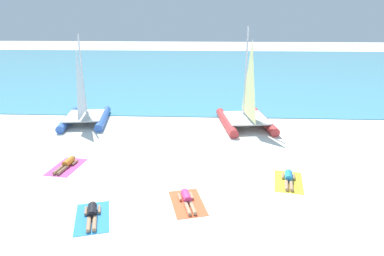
# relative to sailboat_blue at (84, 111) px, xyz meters

# --- Properties ---
(ground_plane) EXTENTS (120.00, 120.00, 0.00)m
(ground_plane) POSITION_rel_sailboat_blue_xyz_m (6.83, 1.29, -0.79)
(ground_plane) COLOR white
(ocean_water) EXTENTS (120.00, 40.00, 0.05)m
(ocean_water) POSITION_rel_sailboat_blue_xyz_m (6.83, 21.53, -0.77)
(ocean_water) COLOR #4C9EB7
(ocean_water) RESTS_ON ground
(sailboat_blue) EXTENTS (3.22, 4.44, 5.31)m
(sailboat_blue) POSITION_rel_sailboat_blue_xyz_m (0.00, 0.00, 0.00)
(sailboat_blue) COLOR blue
(sailboat_blue) RESTS_ON ground
(sailboat_red) EXTENTS (3.43, 4.78, 5.76)m
(sailboat_red) POSITION_rel_sailboat_blue_xyz_m (9.87, -0.09, 0.07)
(sailboat_red) COLOR #CC3838
(sailboat_red) RESTS_ON ground
(towel_leftmost) EXTENTS (1.33, 2.02, 0.01)m
(towel_leftmost) POSITION_rel_sailboat_blue_xyz_m (1.35, -6.23, -0.79)
(towel_leftmost) COLOR #D84C99
(towel_leftmost) RESTS_ON ground
(sunbather_leftmost) EXTENTS (0.61, 1.57, 0.30)m
(sunbather_leftmost) POSITION_rel_sailboat_blue_xyz_m (1.36, -6.17, -0.66)
(sunbather_leftmost) COLOR orange
(sunbather_leftmost) RESTS_ON towel_leftmost
(towel_center_left) EXTENTS (1.59, 2.13, 0.01)m
(towel_center_left) POSITION_rel_sailboat_blue_xyz_m (3.79, -10.01, -0.79)
(towel_center_left) COLOR #338CD8
(towel_center_left) RESTS_ON ground
(sunbather_center_left) EXTENTS (0.81, 1.55, 0.30)m
(sunbather_center_left) POSITION_rel_sailboat_blue_xyz_m (3.77, -9.95, -0.66)
(sunbather_center_left) COLOR black
(sunbather_center_left) RESTS_ON towel_center_left
(towel_center_right) EXTENTS (1.57, 2.12, 0.01)m
(towel_center_right) POSITION_rel_sailboat_blue_xyz_m (6.91, -8.94, -0.79)
(towel_center_right) COLOR #EA5933
(towel_center_right) RESTS_ON ground
(sunbather_center_right) EXTENTS (0.79, 1.55, 0.30)m
(sunbather_center_right) POSITION_rel_sailboat_blue_xyz_m (6.90, -8.88, -0.66)
(sunbather_center_right) COLOR #D83372
(sunbather_center_right) RESTS_ON towel_center_right
(towel_rightmost) EXTENTS (1.43, 2.07, 0.01)m
(towel_rightmost) POSITION_rel_sailboat_blue_xyz_m (10.90, -7.12, -0.79)
(towel_rightmost) COLOR yellow
(towel_rightmost) RESTS_ON ground
(sunbather_rightmost) EXTENTS (0.68, 1.56, 0.30)m
(sunbather_rightmost) POSITION_rel_sailboat_blue_xyz_m (10.92, -7.05, -0.66)
(sunbather_rightmost) COLOR #268CCC
(sunbather_rightmost) RESTS_ON towel_rightmost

